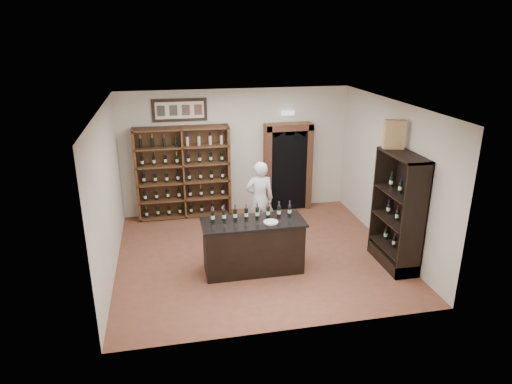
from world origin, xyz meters
TOP-DOWN VIEW (x-y plane):
  - floor at (0.00, 0.00)m, footprint 5.50×5.50m
  - ceiling at (0.00, 0.00)m, footprint 5.50×5.50m
  - wall_back at (0.00, 2.50)m, footprint 5.50×0.04m
  - wall_left at (-2.75, 0.00)m, footprint 0.04×5.00m
  - wall_right at (2.75, 0.00)m, footprint 0.04×5.00m
  - wine_shelf at (-1.30, 2.33)m, footprint 2.20×0.38m
  - framed_picture at (-1.30, 2.47)m, footprint 1.25×0.04m
  - arched_doorway at (1.25, 2.33)m, footprint 1.17×0.35m
  - emergency_light at (1.25, 2.42)m, footprint 0.30×0.10m
  - tasting_counter at (-0.20, -0.60)m, footprint 1.88×0.78m
  - counter_bottle_0 at (-0.92, -0.48)m, footprint 0.07×0.07m
  - counter_bottle_1 at (-0.71, -0.48)m, footprint 0.07×0.07m
  - counter_bottle_2 at (-0.51, -0.48)m, footprint 0.07×0.07m
  - counter_bottle_3 at (-0.30, -0.48)m, footprint 0.07×0.07m
  - counter_bottle_4 at (-0.10, -0.48)m, footprint 0.07×0.07m
  - counter_bottle_5 at (0.11, -0.48)m, footprint 0.07×0.07m
  - counter_bottle_6 at (0.31, -0.48)m, footprint 0.07×0.07m
  - counter_bottle_7 at (0.52, -0.48)m, footprint 0.07×0.07m
  - side_cabinet at (2.52, -0.90)m, footprint 0.48×1.20m
  - shopkeeper at (0.24, 0.89)m, footprint 0.63×0.42m
  - plate at (0.10, -0.73)m, footprint 0.27×0.27m
  - wine_crate at (2.47, -0.50)m, footprint 0.41×0.25m

SIDE VIEW (x-z plane):
  - floor at x=0.00m, z-range 0.00..0.00m
  - tasting_counter at x=-0.20m, z-range -0.01..0.99m
  - side_cabinet at x=2.52m, z-range -0.35..1.85m
  - shopkeeper at x=0.24m, z-range 0.00..1.68m
  - plate at x=0.10m, z-range 1.00..1.02m
  - wine_shelf at x=-1.30m, z-range 0.00..2.20m
  - counter_bottle_0 at x=-0.92m, z-range 0.96..1.26m
  - counter_bottle_1 at x=-0.71m, z-range 0.96..1.26m
  - counter_bottle_2 at x=-0.51m, z-range 0.96..1.26m
  - counter_bottle_3 at x=-0.30m, z-range 0.96..1.26m
  - counter_bottle_4 at x=-0.10m, z-range 0.96..1.26m
  - counter_bottle_5 at x=0.11m, z-range 0.96..1.26m
  - counter_bottle_6 at x=0.31m, z-range 0.96..1.26m
  - counter_bottle_7 at x=0.52m, z-range 0.96..1.26m
  - arched_doorway at x=1.25m, z-range 0.05..2.22m
  - wall_back at x=0.00m, z-range 0.00..3.00m
  - wall_left at x=-2.75m, z-range 0.00..3.00m
  - wall_right at x=2.75m, z-range 0.00..3.00m
  - emergency_light at x=1.25m, z-range 2.35..2.45m
  - wine_crate at x=2.47m, z-range 2.20..2.74m
  - framed_picture at x=-1.30m, z-range 2.29..2.81m
  - ceiling at x=0.00m, z-range 3.00..3.00m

